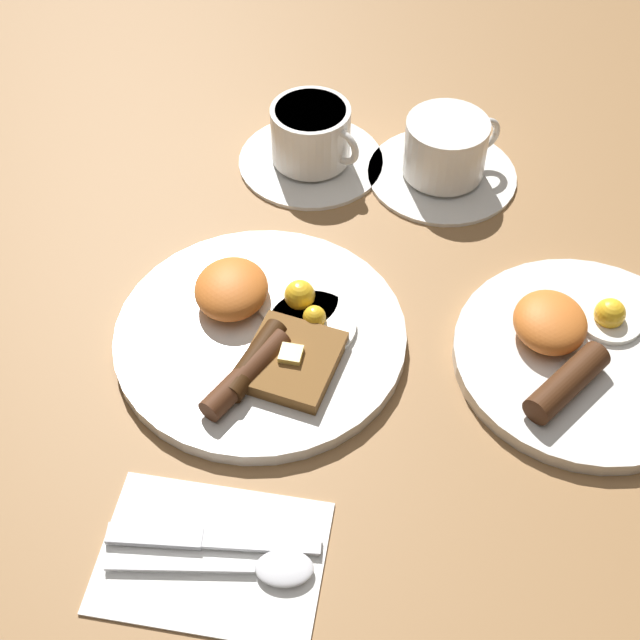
{
  "coord_description": "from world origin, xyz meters",
  "views": [
    {
      "loc": [
        0.53,
        0.09,
        0.66
      ],
      "look_at": [
        -0.01,
        0.06,
        0.03
      ],
      "focal_mm": 50.0,
      "sensor_mm": 36.0,
      "label": 1
    }
  ],
  "objects_px": {
    "breakfast_plate_near": "(261,332)",
    "breakfast_plate_far": "(579,352)",
    "teacup_near": "(311,141)",
    "teacup_far": "(445,155)",
    "spoon": "(261,568)",
    "knife": "(201,539)"
  },
  "relations": [
    {
      "from": "teacup_near",
      "to": "breakfast_plate_near",
      "type": "bearing_deg",
      "value": -6.03
    },
    {
      "from": "knife",
      "to": "spoon",
      "type": "xyz_separation_m",
      "value": [
        0.02,
        0.05,
        0.0
      ]
    },
    {
      "from": "breakfast_plate_far",
      "to": "teacup_far",
      "type": "relative_size",
      "value": 1.45
    },
    {
      "from": "breakfast_plate_near",
      "to": "teacup_far",
      "type": "xyz_separation_m",
      "value": [
        -0.25,
        0.18,
        0.02
      ]
    },
    {
      "from": "breakfast_plate_near",
      "to": "teacup_far",
      "type": "height_order",
      "value": "teacup_far"
    },
    {
      "from": "breakfast_plate_far",
      "to": "teacup_near",
      "type": "distance_m",
      "value": 0.38
    },
    {
      "from": "teacup_near",
      "to": "teacup_far",
      "type": "relative_size",
      "value": 0.99
    },
    {
      "from": "breakfast_plate_far",
      "to": "teacup_near",
      "type": "height_order",
      "value": "teacup_near"
    },
    {
      "from": "teacup_near",
      "to": "breakfast_plate_far",
      "type": "bearing_deg",
      "value": 44.65
    },
    {
      "from": "teacup_near",
      "to": "teacup_far",
      "type": "distance_m",
      "value": 0.15
    },
    {
      "from": "breakfast_plate_far",
      "to": "teacup_far",
      "type": "height_order",
      "value": "teacup_far"
    },
    {
      "from": "breakfast_plate_near",
      "to": "breakfast_plate_far",
      "type": "height_order",
      "value": "breakfast_plate_near"
    },
    {
      "from": "breakfast_plate_near",
      "to": "knife",
      "type": "height_order",
      "value": "breakfast_plate_near"
    },
    {
      "from": "teacup_far",
      "to": "knife",
      "type": "xyz_separation_m",
      "value": [
        0.46,
        -0.2,
        -0.02
      ]
    },
    {
      "from": "teacup_near",
      "to": "spoon",
      "type": "bearing_deg",
      "value": -0.35
    },
    {
      "from": "knife",
      "to": "breakfast_plate_near",
      "type": "bearing_deg",
      "value": 83.09
    },
    {
      "from": "knife",
      "to": "spoon",
      "type": "height_order",
      "value": "spoon"
    },
    {
      "from": "breakfast_plate_near",
      "to": "spoon",
      "type": "xyz_separation_m",
      "value": [
        0.23,
        0.03,
        -0.0
      ]
    },
    {
      "from": "breakfast_plate_near",
      "to": "teacup_near",
      "type": "bearing_deg",
      "value": 173.97
    },
    {
      "from": "teacup_far",
      "to": "teacup_near",
      "type": "bearing_deg",
      "value": -95.31
    },
    {
      "from": "spoon",
      "to": "knife",
      "type": "bearing_deg",
      "value": 153.91
    },
    {
      "from": "teacup_far",
      "to": "spoon",
      "type": "distance_m",
      "value": 0.51
    }
  ]
}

